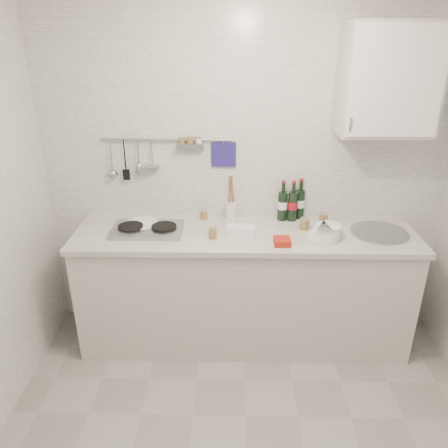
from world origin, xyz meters
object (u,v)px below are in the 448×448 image
plate_stack_hob (141,225)px  plate_stack_sink (326,232)px  utensil_crock (231,208)px  wall_cabinet (389,79)px  wine_bottles (292,200)px

plate_stack_hob → plate_stack_sink: 1.32m
plate_stack_hob → plate_stack_sink: size_ratio=1.07×
plate_stack_sink → utensil_crock: 0.74m
wall_cabinet → utensil_crock: 1.39m
plate_stack_hob → wall_cabinet: bearing=1.7°
wall_cabinet → plate_stack_hob: 1.94m
plate_stack_sink → wine_bottles: bearing=120.6°
wine_bottles → plate_stack_sink: bearing=-59.4°
utensil_crock → wall_cabinet: bearing=-7.4°
wall_cabinet → plate_stack_sink: size_ratio=2.99×
plate_stack_hob → utensil_crock: (0.65, 0.18, 0.06)m
utensil_crock → plate_stack_hob: bearing=-164.5°
wine_bottles → utensil_crock: (-0.46, 0.01, -0.07)m
plate_stack_hob → wine_bottles: bearing=8.8°
plate_stack_sink → wine_bottles: (-0.20, 0.33, 0.11)m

